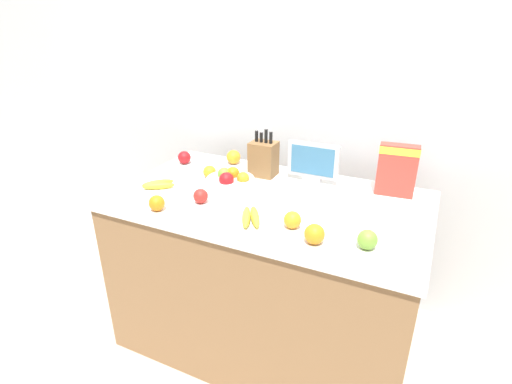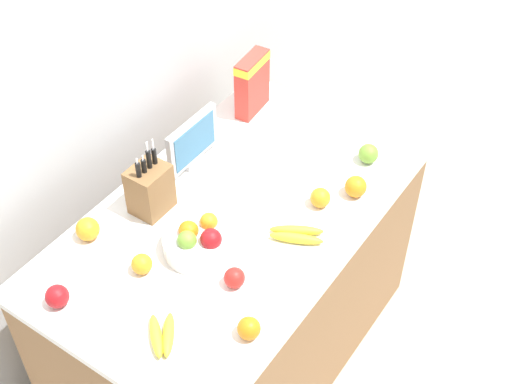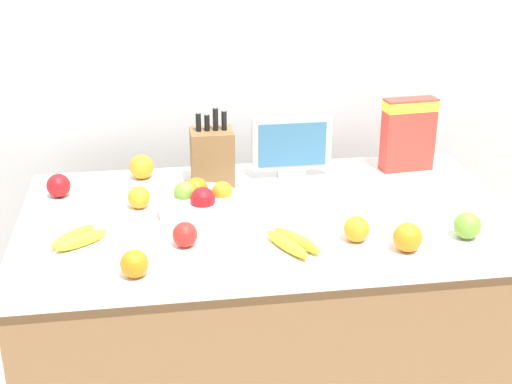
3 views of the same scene
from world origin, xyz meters
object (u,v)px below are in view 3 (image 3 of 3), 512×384
Objects in this scene: cereal_box at (408,131)px; banana_bunch_right at (292,242)px; apple_rightmost at (59,186)px; orange_front_left at (408,237)px; orange_front_center at (357,229)px; orange_mid_left at (142,167)px; apple_middle at (185,235)px; apple_near_bananas at (467,226)px; orange_back_center at (134,264)px; knife_block at (212,157)px; banana_bunch_left at (77,238)px; fruit_bowl at (200,204)px; small_monitor at (292,145)px; orange_by_cereal at (139,197)px.

banana_bunch_right is at bearing -138.94° from cereal_box.
apple_rightmost is 1.13m from orange_front_left.
orange_mid_left is at bearing 135.56° from orange_front_center.
orange_front_left reaches higher than apple_middle.
apple_near_bananas is 0.95m from orange_back_center.
orange_mid_left is (-0.92, 0.62, 0.00)m from apple_near_bananas.
knife_block reaches higher than banana_bunch_left.
orange_front_center reaches higher than orange_back_center.
orange_mid_left is (0.27, 0.13, 0.00)m from apple_rightmost.
fruit_bowl is 3.46× the size of apple_middle.
cereal_box is 0.65m from orange_front_center.
banana_bunch_right is 2.49× the size of orange_front_left.
cereal_box is (0.42, 0.02, 0.03)m from small_monitor.
small_monitor reaches higher than fruit_bowl.
orange_front_left is (-0.22, -0.62, -0.10)m from cereal_box.
orange_back_center is (-0.14, -0.15, 0.00)m from apple_middle.
cereal_box is at bearing 2.12° from small_monitor.
apple_middle is at bearing 48.08° from orange_back_center.
banana_bunch_right is (0.59, -0.12, 0.00)m from banana_bunch_left.
orange_mid_left is (-0.12, 0.55, 0.01)m from apple_middle.
apple_rightmost is 0.99m from orange_front_center.
knife_block is 4.13× the size of orange_back_center.
banana_bunch_right is at bearing -35.17° from apple_rightmost.
cereal_box is at bearing 34.16° from orange_back_center.
cereal_box is at bearing 46.38° from banana_bunch_right.
apple_near_bananas is (-0.02, -0.57, -0.10)m from cereal_box.
cereal_box reaches higher than banana_bunch_left.
apple_near_bananas is at bearing -21.19° from orange_by_cereal.
banana_bunch_left is 0.52m from orange_mid_left.
apple_middle is at bearing 169.08° from banana_bunch_right.
small_monitor is 3.35× the size of orange_front_left.
orange_by_cereal is at bearing 150.73° from orange_front_left.
banana_bunch_left is 1.11m from apple_near_bananas.
banana_bunch_left is (-0.42, -0.40, -0.08)m from knife_block.
orange_by_cereal is at bearing 151.43° from fruit_bowl.
orange_mid_left reaches higher than orange_front_left.
fruit_bowl is at bearing 20.01° from banana_bunch_left.
orange_front_center is at bearing -80.84° from small_monitor.
knife_block is 1.49× the size of banana_bunch_right.
orange_front_left is (0.21, -0.60, -0.08)m from small_monitor.
fruit_bowl is 0.48m from orange_front_center.
apple_middle reaches higher than banana_bunch_left.
banana_bunch_left is 0.29m from orange_by_cereal.
orange_back_center is at bearing -52.96° from banana_bunch_left.
orange_back_center is at bearing -91.77° from orange_mid_left.
orange_front_left is 1.11× the size of orange_back_center.
banana_bunch_left is 0.83× the size of banana_bunch_right.
orange_by_cereal is (-0.53, -0.19, -0.08)m from small_monitor.
orange_front_left is 0.15m from orange_front_center.
banana_bunch_right is 2.63× the size of apple_rightmost.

